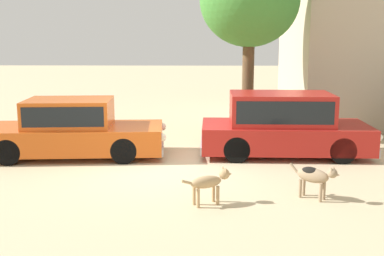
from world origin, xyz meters
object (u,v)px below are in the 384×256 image
(parked_sedan_nearest, at_px, (71,128))
(acacia_tree_left, at_px, (250,0))
(stray_dog_spotted, at_px, (210,182))
(parked_sedan_second, at_px, (283,123))
(stray_dog_tan, at_px, (315,176))

(parked_sedan_nearest, distance_m, acacia_tree_left, 6.11)
(stray_dog_spotted, bearing_deg, acacia_tree_left, 52.69)
(parked_sedan_second, bearing_deg, stray_dog_tan, -88.25)
(parked_sedan_nearest, distance_m, stray_dog_tan, 6.15)
(acacia_tree_left, bearing_deg, stray_dog_spotted, -101.74)
(parked_sedan_second, relative_size, acacia_tree_left, 0.81)
(parked_sedan_nearest, relative_size, parked_sedan_second, 1.09)
(parked_sedan_nearest, height_order, stray_dog_spotted, parked_sedan_nearest)
(parked_sedan_second, relative_size, stray_dog_spotted, 4.64)
(parked_sedan_second, xyz_separation_m, acacia_tree_left, (-0.68, 2.16, 3.14))
(parked_sedan_nearest, height_order, parked_sedan_second, parked_sedan_second)
(parked_sedan_second, height_order, stray_dog_tan, parked_sedan_second)
(stray_dog_tan, bearing_deg, acacia_tree_left, 134.98)
(stray_dog_tan, bearing_deg, stray_dog_spotted, -133.32)
(parked_sedan_second, height_order, acacia_tree_left, acacia_tree_left)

